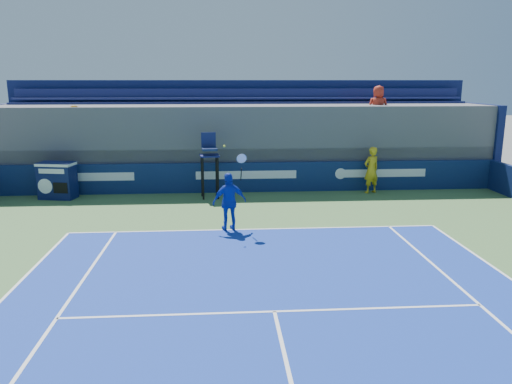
{
  "coord_description": "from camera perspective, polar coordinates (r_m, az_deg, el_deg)",
  "views": [
    {
      "loc": [
        -0.98,
        -2.45,
        4.38
      ],
      "look_at": [
        0.0,
        11.5,
        1.25
      ],
      "focal_mm": 35.0,
      "sensor_mm": 36.0,
      "label": 1
    }
  ],
  "objects": [
    {
      "name": "ball_person",
      "position": [
        20.19,
        13.04,
        2.46
      ],
      "size": [
        0.79,
        0.67,
        1.84
      ],
      "primitive_type": "imported",
      "rotation": [
        0.0,
        0.0,
        3.54
      ],
      "color": "gold",
      "rests_on": "apron"
    },
    {
      "name": "back_hoarding",
      "position": [
        19.93,
        -1.12,
        1.69
      ],
      "size": [
        20.4,
        0.21,
        1.2
      ],
      "color": "#0D1D49",
      "rests_on": "ground"
    },
    {
      "name": "match_clock",
      "position": [
        20.21,
        -21.78,
        1.34
      ],
      "size": [
        1.44,
        0.97,
        1.4
      ],
      "color": "#0E1748",
      "rests_on": "ground"
    },
    {
      "name": "umpire_chair",
      "position": [
        18.87,
        -5.35,
        3.87
      ],
      "size": [
        0.78,
        0.78,
        2.48
      ],
      "color": "black",
      "rests_on": "ground"
    },
    {
      "name": "tennis_player",
      "position": [
        14.75,
        -3.05,
        -1.11
      ],
      "size": [
        1.09,
        0.67,
        2.57
      ],
      "color": "#1633B4",
      "rests_on": "apron"
    },
    {
      "name": "stadium_seating",
      "position": [
        21.78,
        -1.4,
        5.9
      ],
      "size": [
        21.0,
        4.05,
        4.4
      ],
      "color": "#4B4B4F",
      "rests_on": "ground"
    }
  ]
}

